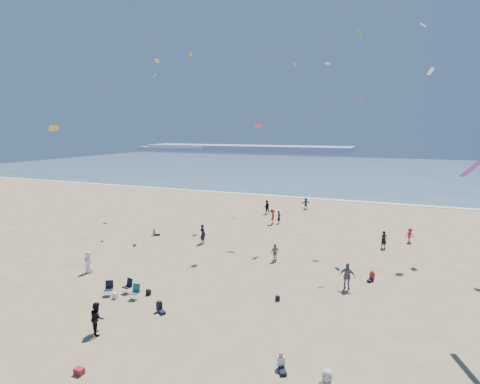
% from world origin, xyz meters
% --- Properties ---
extents(ground, '(220.00, 220.00, 0.00)m').
position_xyz_m(ground, '(0.00, 0.00, 0.00)').
color(ground, tan).
rests_on(ground, ground).
extents(ocean, '(220.00, 100.00, 0.06)m').
position_xyz_m(ocean, '(0.00, 95.00, 0.03)').
color(ocean, '#476B84').
rests_on(ocean, ground).
extents(surf_line, '(220.00, 1.20, 0.08)m').
position_xyz_m(surf_line, '(0.00, 45.00, 0.04)').
color(surf_line, white).
rests_on(surf_line, ground).
extents(headland_far, '(110.00, 20.00, 3.20)m').
position_xyz_m(headland_far, '(-60.00, 170.00, 1.60)').
color(headland_far, '#7A8EA8').
rests_on(headland_far, ground).
extents(headland_near, '(40.00, 14.00, 2.00)m').
position_xyz_m(headland_near, '(-100.00, 165.00, 1.00)').
color(headland_near, '#7A8EA8').
rests_on(headland_near, ground).
extents(standing_flyers, '(31.63, 42.96, 1.94)m').
position_xyz_m(standing_flyers, '(4.72, 13.64, 0.89)').
color(standing_flyers, slate).
rests_on(standing_flyers, ground).
extents(seated_group, '(23.30, 23.11, 0.84)m').
position_xyz_m(seated_group, '(1.97, 5.30, 0.42)').
color(seated_group, silver).
rests_on(seated_group, ground).
extents(chair_cluster, '(2.73, 1.57, 1.00)m').
position_xyz_m(chair_cluster, '(-4.79, 3.50, 0.50)').
color(chair_cluster, black).
rests_on(chair_cluster, ground).
extents(white_tote, '(0.35, 0.20, 0.40)m').
position_xyz_m(white_tote, '(-5.06, 2.95, 0.20)').
color(white_tote, silver).
rests_on(white_tote, ground).
extents(black_backpack, '(0.30, 0.22, 0.38)m').
position_xyz_m(black_backpack, '(-3.30, 4.26, 0.19)').
color(black_backpack, black).
rests_on(black_backpack, ground).
extents(cooler, '(0.45, 0.30, 0.30)m').
position_xyz_m(cooler, '(-1.22, -4.05, 0.15)').
color(cooler, '#AE1825').
rests_on(cooler, ground).
extents(navy_bag, '(0.28, 0.18, 0.34)m').
position_xyz_m(navy_bag, '(5.21, 6.74, 0.17)').
color(navy_bag, black).
rests_on(navy_bag, ground).
extents(kites_aloft, '(41.03, 46.20, 30.26)m').
position_xyz_m(kites_aloft, '(9.93, 14.37, 15.29)').
color(kites_aloft, '#FD6F7E').
rests_on(kites_aloft, ground).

